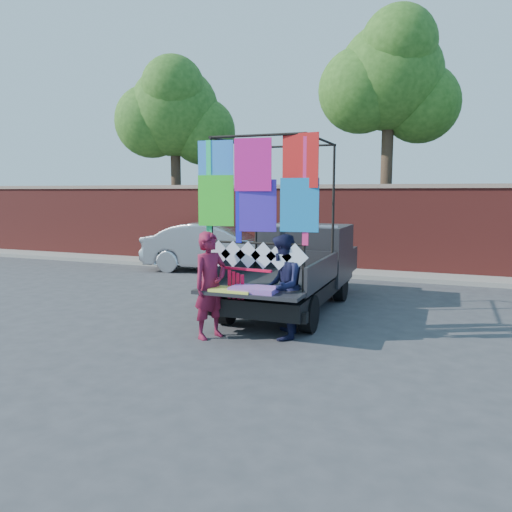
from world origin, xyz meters
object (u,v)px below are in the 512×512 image
(pickup_truck, at_px, (300,265))
(sedan, at_px, (217,247))
(woman, at_px, (210,285))
(man, at_px, (282,287))

(pickup_truck, height_order, sedan, pickup_truck)
(pickup_truck, xyz_separation_m, woman, (-0.66, -2.94, 0.05))
(pickup_truck, distance_m, woman, 3.02)
(woman, xyz_separation_m, man, (1.11, 0.40, -0.02))
(sedan, xyz_separation_m, woman, (2.92, -6.34, 0.15))
(sedan, bearing_deg, woman, -163.93)
(woman, relative_size, man, 1.02)
(pickup_truck, distance_m, man, 2.59)
(sedan, relative_size, woman, 2.51)
(woman, bearing_deg, sedan, 49.81)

